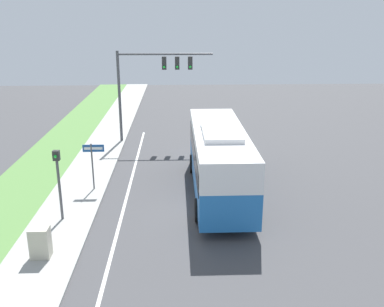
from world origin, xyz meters
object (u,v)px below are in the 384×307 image
at_px(pedestrian_signal, 58,174).
at_px(utility_cabinet, 40,243).
at_px(signal_gantry, 151,76).
at_px(bus, 219,157).
at_px(street_sign, 93,159).

bearing_deg(pedestrian_signal, utility_cabinet, -89.80).
bearing_deg(signal_gantry, pedestrian_signal, -105.17).
bearing_deg(utility_cabinet, bus, 39.97).
distance_m(street_sign, utility_cabinet, 6.89).
relative_size(signal_gantry, utility_cabinet, 5.60).
xyz_separation_m(signal_gantry, pedestrian_signal, (-3.48, -12.86, -2.61)).
distance_m(bus, signal_gantry, 11.01).
bearing_deg(street_sign, pedestrian_signal, -103.43).
xyz_separation_m(bus, pedestrian_signal, (-7.39, -2.97, 0.24)).
distance_m(bus, pedestrian_signal, 7.97).
bearing_deg(pedestrian_signal, signal_gantry, 74.83).
relative_size(bus, utility_cabinet, 8.55).
xyz_separation_m(signal_gantry, utility_cabinet, (-3.47, -16.07, -4.16)).
distance_m(pedestrian_signal, street_sign, 3.67).
distance_m(pedestrian_signal, utility_cabinet, 3.57).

